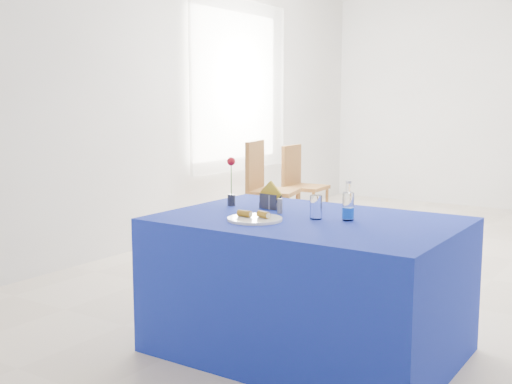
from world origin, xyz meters
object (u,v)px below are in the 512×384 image
Objects in this scene: blue_table at (308,285)px; chair_win_a at (265,183)px; plate at (255,219)px; water_bottle at (348,207)px; chair_win_b at (299,180)px.

chair_win_a reaches higher than blue_table.
water_bottle is (0.41, 0.28, 0.06)m from plate.
chair_win_a is at bearing 131.35° from water_bottle.
water_bottle is 0.24× the size of chair_win_b.
chair_win_a reaches higher than chair_win_b.
chair_win_b reaches higher than plate.
plate is 0.51m from water_bottle.
chair_win_b is at bearing -10.66° from chair_win_a.
water_bottle is at bearing 16.89° from blue_table.
water_bottle is (0.21, 0.06, 0.45)m from blue_table.
water_bottle is at bearing 34.52° from plate.
blue_table is 1.77× the size of chair_win_b.
blue_table is (0.21, 0.22, -0.39)m from plate.
water_bottle is at bearing -149.12° from chair_win_b.
plate is at bearing -161.88° from chair_win_a.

